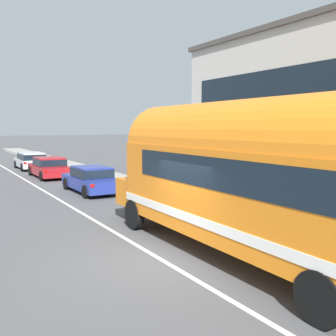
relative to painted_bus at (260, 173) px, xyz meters
The scene contains 7 objects.
ground_plane 3.32m from the painted_bus, 141.46° to the left, with size 300.00×300.00×0.00m, color #4C4C4F.
lane_markings 13.68m from the painted_bus, 90.57° to the left, with size 3.89×80.00×0.01m.
sidewalk_slab 12.12m from the painted_bus, 74.64° to the left, with size 2.53×90.00×0.15m, color gray.
painted_bus is the anchor object (origin of this frame).
car_lead 12.65m from the painted_bus, 89.22° to the left, with size 1.91×4.59×1.37m.
car_second 19.92m from the painted_bus, 90.52° to the left, with size 2.00×4.79×1.37m.
car_third 25.76m from the painted_bus, 90.45° to the left, with size 1.99×4.37×1.37m.
Camera 1 is at (-4.88, -8.47, 3.43)m, focal length 41.96 mm.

